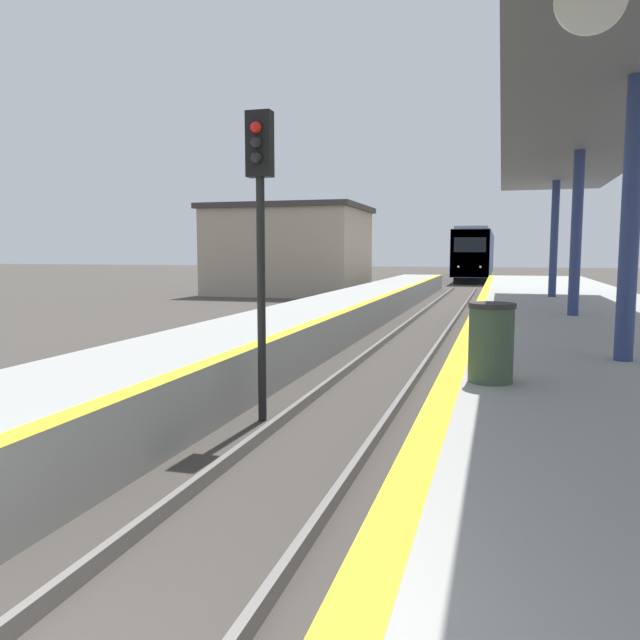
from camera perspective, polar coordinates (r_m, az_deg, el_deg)
name	(u,v)px	position (r m, az deg, el deg)	size (l,w,h in m)	color
train	(476,254)	(57.56, 14.04, 5.85)	(2.83, 22.10, 4.33)	black
signal_near	(260,207)	(8.92, -5.51, 10.24)	(0.36, 0.31, 4.38)	black
station_canopy	(601,123)	(13.05, 24.32, 16.11)	(3.55, 25.90, 4.08)	navy
trash_bin	(491,342)	(7.54, 15.37, -1.99)	(0.54, 0.54, 0.93)	#384C38
station_building	(290,250)	(36.34, -2.77, 6.42)	(8.65, 7.42, 5.06)	tan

